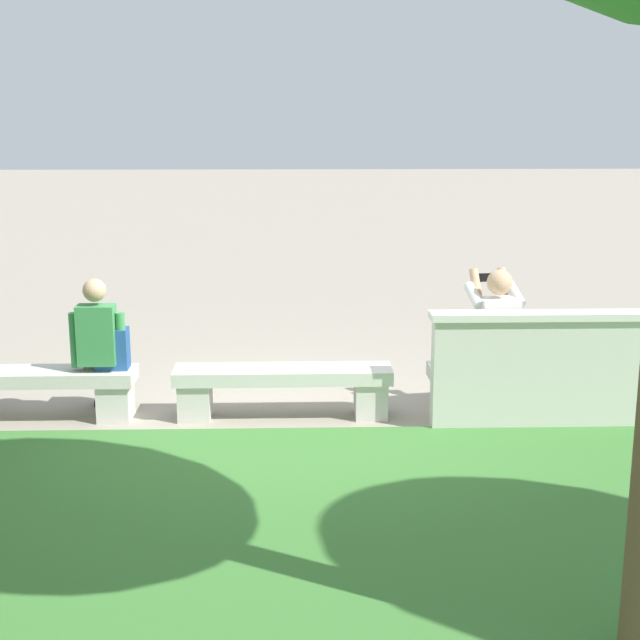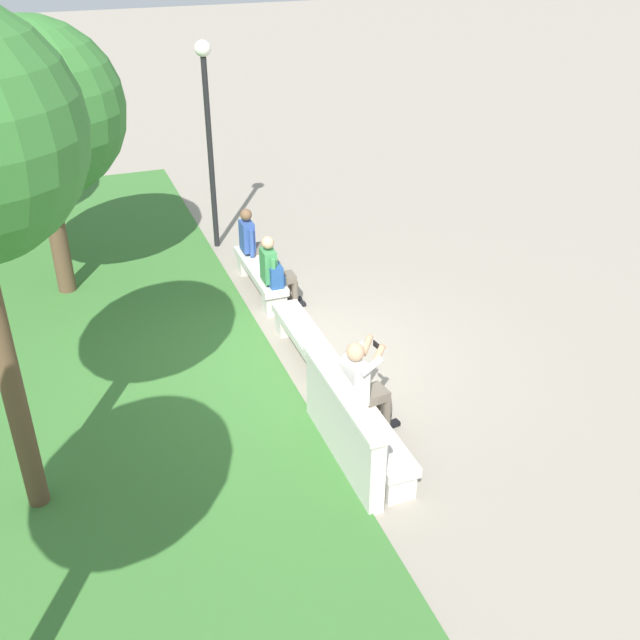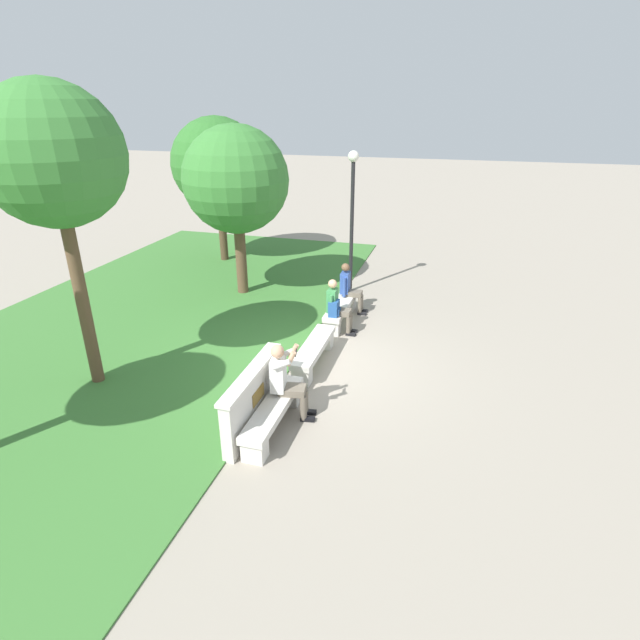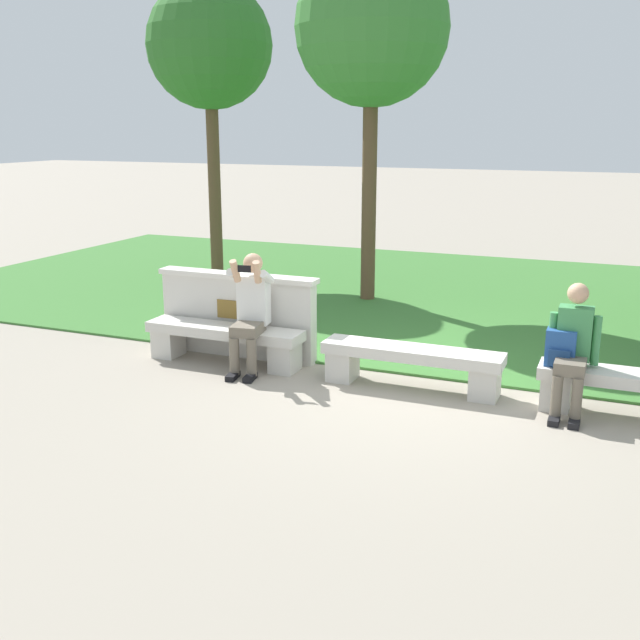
{
  "view_description": "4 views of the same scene",
  "coord_description": "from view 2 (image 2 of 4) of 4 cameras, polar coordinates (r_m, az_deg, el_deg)",
  "views": [
    {
      "loc": [
        -0.09,
        7.52,
        2.58
      ],
      "look_at": [
        -0.35,
        -0.64,
        0.73
      ],
      "focal_mm": 50.0,
      "sensor_mm": 36.0,
      "label": 1
    },
    {
      "loc": [
        -8.61,
        3.0,
        5.8
      ],
      "look_at": [
        -0.35,
        -0.09,
        0.8
      ],
      "focal_mm": 42.0,
      "sensor_mm": 36.0,
      "label": 2
    },
    {
      "loc": [
        -8.46,
        -2.56,
        4.86
      ],
      "look_at": [
        -0.1,
        -0.16,
        1.03
      ],
      "focal_mm": 28.0,
      "sensor_mm": 36.0,
      "label": 3
    },
    {
      "loc": [
        1.98,
        -7.29,
        2.71
      ],
      "look_at": [
        -0.75,
        -0.71,
        0.84
      ],
      "focal_mm": 42.0,
      "sensor_mm": 36.0,
      "label": 4
    }
  ],
  "objects": [
    {
      "name": "person_companion",
      "position": [
        12.91,
        -5.1,
        6.05
      ],
      "size": [
        0.48,
        0.68,
        1.26
      ],
      "color": "black",
      "rests_on": "ground"
    },
    {
      "name": "lamp_post",
      "position": [
        13.66,
        -8.56,
        15.06
      ],
      "size": [
        0.28,
        0.28,
        3.73
      ],
      "color": "black",
      "rests_on": "ground"
    },
    {
      "name": "bench_main",
      "position": [
        8.93,
        3.76,
        -8.54
      ],
      "size": [
        1.91,
        0.4,
        0.45
      ],
      "color": "beige",
      "rests_on": "ground"
    },
    {
      "name": "backrest_wall_with_plaque",
      "position": [
        8.69,
        1.74,
        -7.91
      ],
      "size": [
        2.03,
        0.24,
        1.01
      ],
      "color": "beige",
      "rests_on": "ground"
    },
    {
      "name": "person_distant",
      "position": [
        11.82,
        -3.44,
        3.82
      ],
      "size": [
        0.48,
        0.67,
        1.26
      ],
      "color": "black",
      "rests_on": "ground"
    },
    {
      "name": "person_photographer",
      "position": [
        8.99,
        3.28,
        -4.79
      ],
      "size": [
        0.51,
        0.76,
        1.32
      ],
      "color": "black",
      "rests_on": "ground"
    },
    {
      "name": "backpack",
      "position": [
        11.74,
        -3.41,
        3.37
      ],
      "size": [
        0.28,
        0.24,
        0.43
      ],
      "color": "#234C8C",
      "rests_on": "bench_mid"
    },
    {
      "name": "bench_near",
      "position": [
        10.65,
        -1.13,
        -1.54
      ],
      "size": [
        1.91,
        0.4,
        0.45
      ],
      "color": "beige",
      "rests_on": "ground"
    },
    {
      "name": "ground_plane",
      "position": [
        10.81,
        -1.11,
        -2.9
      ],
      "size": [
        80.0,
        80.0,
        0.0
      ],
      "primitive_type": "plane",
      "color": "gray"
    },
    {
      "name": "bench_mid",
      "position": [
        12.54,
        -4.58,
        3.45
      ],
      "size": [
        1.91,
        0.4,
        0.45
      ],
      "color": "beige",
      "rests_on": "ground"
    },
    {
      "name": "tree_behind_wall",
      "position": [
        12.3,
        -20.93,
        14.66
      ],
      "size": [
        2.7,
        2.7,
        4.39
      ],
      "color": "brown",
      "rests_on": "ground"
    }
  ]
}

